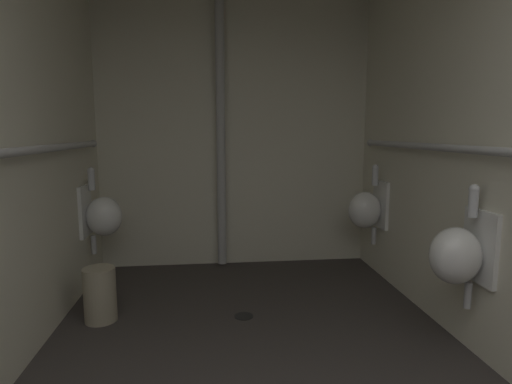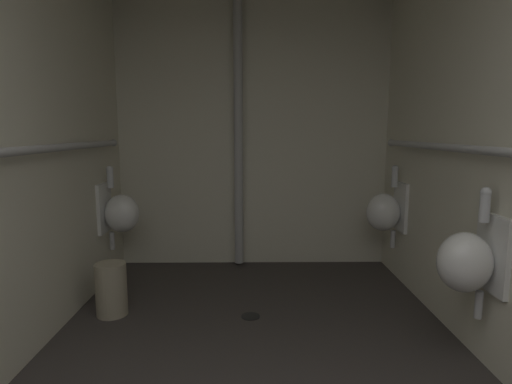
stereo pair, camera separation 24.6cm
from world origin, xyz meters
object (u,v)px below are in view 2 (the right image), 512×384
urinal_left_mid (119,212)px  standpipe_back_wall (238,132)px  urinal_right_far (386,211)px  waste_bin (111,289)px  floor_drain (251,316)px  urinal_right_mid (469,260)px

urinal_left_mid → standpipe_back_wall: size_ratio=0.29×
urinal_right_far → waste_bin: 2.41m
urinal_right_far → waste_bin: size_ratio=1.92×
urinal_left_mid → floor_drain: size_ratio=5.39×
urinal_left_mid → standpipe_back_wall: bearing=23.8°
urinal_left_mid → floor_drain: (1.17, -0.75, -0.64)m
urinal_left_mid → urinal_right_mid: 2.78m
urinal_right_far → floor_drain: urinal_right_far is taller
urinal_left_mid → floor_drain: urinal_left_mid is taller
urinal_left_mid → urinal_right_far: same height
floor_drain → urinal_left_mid: bearing=147.3°
urinal_right_mid → urinal_right_far: size_ratio=1.00×
urinal_right_mid → standpipe_back_wall: 2.42m
urinal_left_mid → urinal_right_mid: size_ratio=1.00×
urinal_right_mid → standpipe_back_wall: standpipe_back_wall is taller
urinal_right_mid → standpipe_back_wall: bearing=125.2°
urinal_right_mid → waste_bin: urinal_right_mid is taller
standpipe_back_wall → waste_bin: bearing=-128.2°
urinal_right_far → floor_drain: size_ratio=5.39×
urinal_left_mid → waste_bin: bearing=-79.1°
urinal_left_mid → urinal_right_mid: (2.39, -1.43, 0.00)m
floor_drain → standpipe_back_wall: bearing=95.6°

